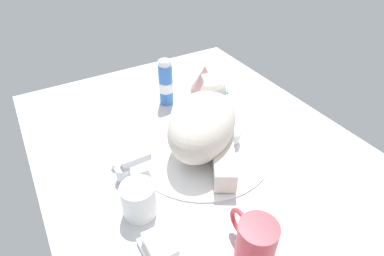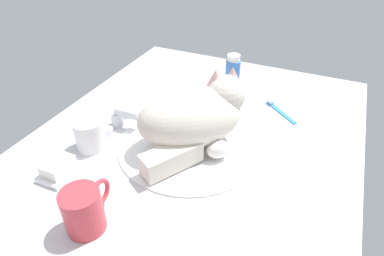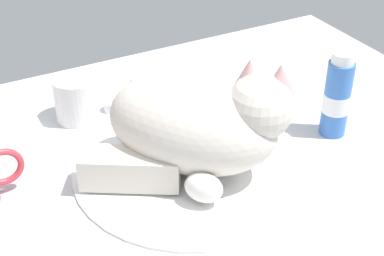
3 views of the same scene
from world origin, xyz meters
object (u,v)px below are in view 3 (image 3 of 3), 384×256
object	(u,v)px
toothpaste_bottle	(337,97)
faucet	(137,95)
rinse_cup	(76,99)
soap_bar	(12,121)
cat	(199,123)

from	to	relation	value
toothpaste_bottle	faucet	bearing A→B (deg)	137.74
faucet	rinse_cup	distance (cm)	11.17
soap_bar	toothpaste_bottle	xyz separation A→B (cm)	(47.92, -25.08, 4.44)
cat	soap_bar	world-z (taller)	cat
cat	rinse_cup	size ratio (longest dim) A/B	4.11
rinse_cup	toothpaste_bottle	size ratio (longest dim) A/B	0.53
cat	rinse_cup	world-z (taller)	cat
rinse_cup	toothpaste_bottle	bearing A→B (deg)	-33.88
faucet	soap_bar	distance (cm)	22.27
toothpaste_bottle	rinse_cup	bearing A→B (deg)	146.12
soap_bar	toothpaste_bottle	size ratio (longest dim) A/B	0.46
rinse_cup	soap_bar	distance (cm)	11.29
cat	faucet	bearing A→B (deg)	91.76
faucet	toothpaste_bottle	size ratio (longest dim) A/B	0.82
faucet	rinse_cup	world-z (taller)	rinse_cup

